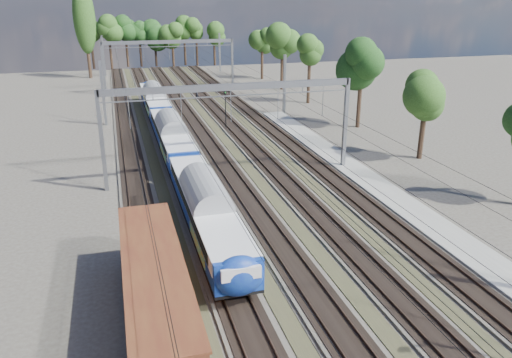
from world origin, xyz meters
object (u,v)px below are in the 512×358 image
object	(u,v)px
emu_train	(172,132)
signal_near	(225,104)
worker	(197,95)
freight_boxcar	(156,290)
signal_far	(232,62)

from	to	relation	value
emu_train	signal_near	xyz separation A→B (m)	(8.05, 9.36, 0.82)
worker	signal_near	world-z (taller)	signal_near
freight_boxcar	signal_far	bearing A→B (deg)	73.74
emu_train	signal_far	size ratio (longest dim) A/B	9.83
freight_boxcar	worker	xyz separation A→B (m)	(12.14, 59.50, -1.44)
emu_train	worker	world-z (taller)	emu_train
emu_train	worker	distance (m)	30.20
emu_train	signal_near	world-z (taller)	signal_near
freight_boxcar	signal_far	xyz separation A→B (m)	(22.01, 75.47, 1.64)
freight_boxcar	worker	world-z (taller)	freight_boxcar
emu_train	freight_boxcar	world-z (taller)	emu_train
freight_boxcar	signal_near	xyz separation A→B (m)	(12.55, 39.69, 1.00)
signal_near	freight_boxcar	bearing A→B (deg)	-130.08
emu_train	signal_far	xyz separation A→B (m)	(17.51, 45.14, 1.46)
emu_train	worker	bearing A→B (deg)	75.33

